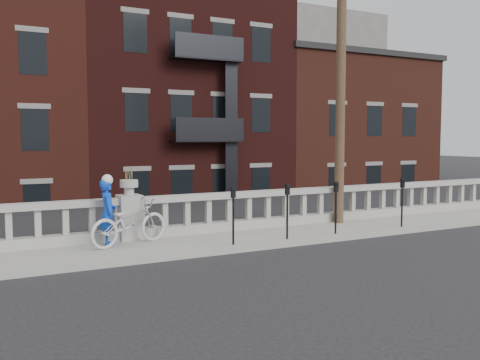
{
  "coord_description": "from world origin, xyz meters",
  "views": [
    {
      "loc": [
        -3.73,
        -8.81,
        2.65
      ],
      "look_at": [
        2.68,
        3.2,
        1.57
      ],
      "focal_mm": 40.0,
      "sensor_mm": 36.0,
      "label": 1
    }
  ],
  "objects": [
    {
      "name": "ground",
      "position": [
        0.0,
        0.0,
        0.0
      ],
      "size": [
        120.0,
        120.0,
        0.0
      ],
      "primitive_type": "plane",
      "color": "black",
      "rests_on": "ground"
    },
    {
      "name": "sidewalk",
      "position": [
        0.0,
        3.0,
        0.07
      ],
      "size": [
        32.0,
        2.2,
        0.15
      ],
      "primitive_type": "cube",
      "color": "gray",
      "rests_on": "ground"
    },
    {
      "name": "balustrade",
      "position": [
        0.0,
        3.95,
        0.64
      ],
      "size": [
        28.0,
        0.34,
        1.03
      ],
      "color": "gray",
      "rests_on": "sidewalk"
    },
    {
      "name": "planter_pedestal",
      "position": [
        0.0,
        3.95,
        0.83
      ],
      "size": [
        0.55,
        0.55,
        1.76
      ],
      "color": "gray",
      "rests_on": "sidewalk"
    },
    {
      "name": "lower_level",
      "position": [
        0.56,
        23.04,
        2.63
      ],
      "size": [
        80.0,
        44.0,
        20.8
      ],
      "color": "#605E59",
      "rests_on": "ground"
    },
    {
      "name": "utility_pole",
      "position": [
        6.2,
        3.6,
        5.24
      ],
      "size": [
        1.6,
        0.28,
        10.0
      ],
      "color": "#422D1E",
      "rests_on": "sidewalk"
    },
    {
      "name": "parking_meter_b",
      "position": [
        1.94,
        2.15,
        1.0
      ],
      "size": [
        0.1,
        0.09,
        1.36
      ],
      "color": "black",
      "rests_on": "sidewalk"
    },
    {
      "name": "parking_meter_c",
      "position": [
        3.44,
        2.15,
        1.0
      ],
      "size": [
        0.1,
        0.09,
        1.36
      ],
      "color": "black",
      "rests_on": "sidewalk"
    },
    {
      "name": "parking_meter_d",
      "position": [
        4.94,
        2.15,
        1.0
      ],
      "size": [
        0.1,
        0.09,
        1.36
      ],
      "color": "black",
      "rests_on": "sidewalk"
    },
    {
      "name": "parking_meter_e",
      "position": [
        7.27,
        2.15,
        1.0
      ],
      "size": [
        0.1,
        0.09,
        1.36
      ],
      "color": "black",
      "rests_on": "sidewalk"
    },
    {
      "name": "bicycle",
      "position": [
        -0.21,
        3.26,
        0.69
      ],
      "size": [
        2.18,
        1.34,
        1.08
      ],
      "primitive_type": "imported",
      "rotation": [
        0.0,
        0.0,
        1.9
      ],
      "color": "silver",
      "rests_on": "sidewalk"
    },
    {
      "name": "cyclist",
      "position": [
        -0.66,
        3.45,
        0.92
      ],
      "size": [
        0.46,
        0.62,
        1.55
      ],
      "primitive_type": "imported",
      "rotation": [
        0.0,
        0.0,
        1.4
      ],
      "color": "blue",
      "rests_on": "sidewalk"
    }
  ]
}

